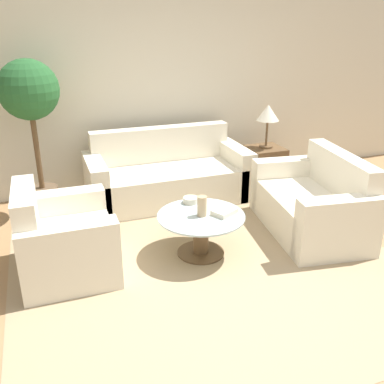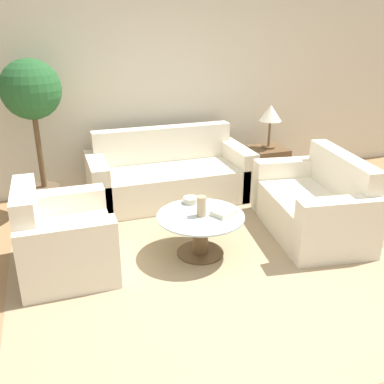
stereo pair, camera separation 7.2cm
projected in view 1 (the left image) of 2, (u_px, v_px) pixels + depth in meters
The scene contains 13 objects.
ground_plane at pixel (237, 295), 3.53m from camera, with size 14.00×14.00×0.00m, color #9E754C.
wall_back at pixel (147, 88), 5.48m from camera, with size 10.00×0.06×2.60m.
rug at pixel (201, 253), 4.16m from camera, with size 3.51×3.76×0.01m.
sofa_main at pixel (167, 177), 5.37m from camera, with size 1.98×0.86×0.86m.
armchair at pixel (61, 243), 3.77m from camera, with size 0.80×0.96×0.82m.
loveseat at pixel (315, 205), 4.53m from camera, with size 1.01×1.51×0.84m.
coffee_table at pixel (201, 229), 4.07m from camera, with size 0.83×0.83×0.41m.
side_table at pixel (264, 166), 5.80m from camera, with size 0.46×0.46×0.53m.
table_lamp at pixel (268, 114), 5.53m from camera, with size 0.29×0.29×0.57m.
potted_plant at pixel (31, 105), 4.59m from camera, with size 0.65×0.65×1.75m.
vase at pixel (202, 206), 3.96m from camera, with size 0.09×0.09×0.19m.
bowl at pixel (191, 200), 4.27m from camera, with size 0.15×0.15×0.06m.
book_stack at pixel (224, 212), 4.02m from camera, with size 0.27×0.24×0.05m.
Camera 1 is at (-1.35, -2.65, 2.12)m, focal length 40.00 mm.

